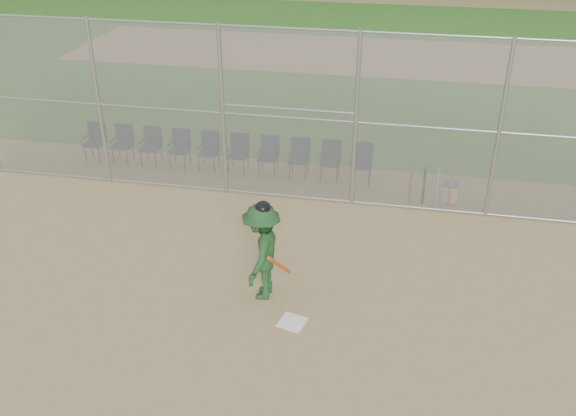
% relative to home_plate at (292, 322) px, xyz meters
% --- Properties ---
extents(ground, '(100.00, 100.00, 0.00)m').
position_rel_home_plate_xyz_m(ground, '(-0.49, -0.45, -0.01)').
color(ground, tan).
rests_on(ground, ground).
extents(grass_strip, '(100.00, 100.00, 0.00)m').
position_rel_home_plate_xyz_m(grass_strip, '(-0.49, 17.55, -0.00)').
color(grass_strip, '#2F661E').
rests_on(grass_strip, ground).
extents(dirt_patch_far, '(24.00, 24.00, 0.00)m').
position_rel_home_plate_xyz_m(dirt_patch_far, '(-0.49, 17.55, -0.00)').
color(dirt_patch_far, tan).
rests_on(dirt_patch_far, ground).
extents(backstop_fence, '(16.09, 0.09, 4.00)m').
position_rel_home_plate_xyz_m(backstop_fence, '(-0.49, 4.55, 2.06)').
color(backstop_fence, gray).
rests_on(backstop_fence, ground).
extents(home_plate, '(0.53, 0.53, 0.02)m').
position_rel_home_plate_xyz_m(home_plate, '(0.00, 0.00, 0.00)').
color(home_plate, white).
rests_on(home_plate, ground).
extents(batter_at_plate, '(0.92, 1.32, 1.93)m').
position_rel_home_plate_xyz_m(batter_at_plate, '(-0.68, 0.69, 0.92)').
color(batter_at_plate, '#1C4620').
rests_on(batter_at_plate, ground).
extents(water_cooler, '(0.35, 0.35, 0.44)m').
position_rel_home_plate_xyz_m(water_cooler, '(2.74, 5.15, 0.21)').
color(water_cooler, white).
rests_on(water_cooler, ground).
extents(spare_bats, '(0.96, 0.38, 0.83)m').
position_rel_home_plate_xyz_m(spare_bats, '(2.27, 5.00, 0.40)').
color(spare_bats, '#D84C14').
rests_on(spare_bats, ground).
extents(chair_0, '(0.54, 0.52, 0.96)m').
position_rel_home_plate_xyz_m(chair_0, '(-6.42, 5.74, 0.47)').
color(chair_0, '#0F1A38').
rests_on(chair_0, ground).
extents(chair_1, '(0.54, 0.52, 0.96)m').
position_rel_home_plate_xyz_m(chair_1, '(-5.64, 5.74, 0.47)').
color(chair_1, '#0F1A38').
rests_on(chair_1, ground).
extents(chair_2, '(0.54, 0.52, 0.96)m').
position_rel_home_plate_xyz_m(chair_2, '(-4.85, 5.74, 0.47)').
color(chair_2, '#0F1A38').
rests_on(chair_2, ground).
extents(chair_3, '(0.54, 0.52, 0.96)m').
position_rel_home_plate_xyz_m(chair_3, '(-4.07, 5.74, 0.47)').
color(chair_3, '#0F1A38').
rests_on(chair_3, ground).
extents(chair_4, '(0.54, 0.52, 0.96)m').
position_rel_home_plate_xyz_m(chair_4, '(-3.29, 5.74, 0.47)').
color(chair_4, '#0F1A38').
rests_on(chair_4, ground).
extents(chair_5, '(0.54, 0.52, 0.96)m').
position_rel_home_plate_xyz_m(chair_5, '(-2.51, 5.74, 0.47)').
color(chair_5, '#0F1A38').
rests_on(chair_5, ground).
extents(chair_6, '(0.54, 0.52, 0.96)m').
position_rel_home_plate_xyz_m(chair_6, '(-1.72, 5.74, 0.47)').
color(chair_6, '#0F1A38').
rests_on(chair_6, ground).
extents(chair_7, '(0.54, 0.52, 0.96)m').
position_rel_home_plate_xyz_m(chair_7, '(-0.94, 5.74, 0.47)').
color(chair_7, '#0F1A38').
rests_on(chair_7, ground).
extents(chair_8, '(0.54, 0.52, 0.96)m').
position_rel_home_plate_xyz_m(chair_8, '(-0.16, 5.74, 0.47)').
color(chair_8, '#0F1A38').
rests_on(chair_8, ground).
extents(chair_9, '(0.54, 0.52, 0.96)m').
position_rel_home_plate_xyz_m(chair_9, '(0.62, 5.74, 0.47)').
color(chair_9, '#0F1A38').
rests_on(chair_9, ground).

